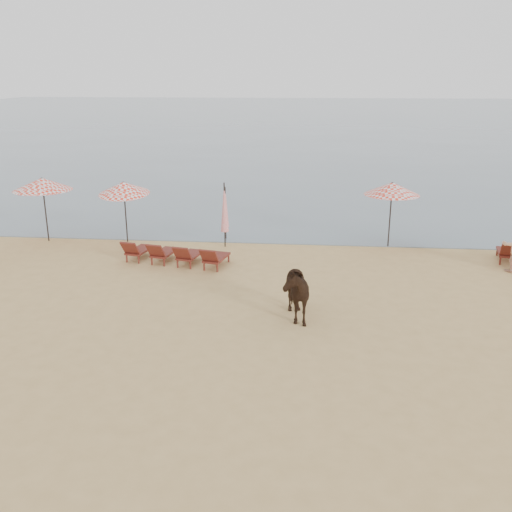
{
  "coord_description": "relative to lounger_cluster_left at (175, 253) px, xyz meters",
  "views": [
    {
      "loc": [
        1.53,
        -11.22,
        6.32
      ],
      "look_at": [
        0.0,
        5.0,
        1.1
      ],
      "focal_mm": 40.0,
      "sensor_mm": 36.0,
      "label": 1
    }
  ],
  "objects": [
    {
      "name": "ground",
      "position": [
        3.04,
        -7.26,
        -0.39
      ],
      "size": [
        120.0,
        120.0,
        0.0
      ],
      "primitive_type": "plane",
      "color": "tan",
      "rests_on": "ground"
    },
    {
      "name": "umbrella_open_right",
      "position": [
        7.64,
        2.78,
        1.87
      ],
      "size": [
        2.05,
        2.05,
        2.51
      ],
      "rotation": [
        0.0,
        0.0,
        -0.13
      ],
      "color": "black",
      "rests_on": "ground"
    },
    {
      "name": "lounger_cluster_left",
      "position": [
        0.0,
        0.0,
        0.0
      ],
      "size": [
        3.75,
        2.19,
        0.56
      ],
      "rotation": [
        0.0,
        0.0,
        -0.21
      ],
      "color": "maroon",
      "rests_on": "ground"
    },
    {
      "name": "umbrella_closed_right",
      "position": [
        1.42,
        2.24,
        1.14
      ],
      "size": [
        0.3,
        0.3,
        2.48
      ],
      "rotation": [
        0.0,
        0.0,
        -0.12
      ],
      "color": "black",
      "rests_on": "ground"
    },
    {
      "name": "cow",
      "position": [
        4.18,
        -4.2,
        0.42
      ],
      "size": [
        1.33,
        2.08,
        1.62
      ],
      "primitive_type": "imported",
      "rotation": [
        0.0,
        0.0,
        0.26
      ],
      "color": "black",
      "rests_on": "ground"
    },
    {
      "name": "umbrella_open_left_a",
      "position": [
        -5.66,
        2.37,
        1.88
      ],
      "size": [
        2.22,
        2.22,
        2.53
      ],
      "rotation": [
        0.0,
        0.0,
        0.37
      ],
      "color": "black",
      "rests_on": "ground"
    },
    {
      "name": "umbrella_open_left_b",
      "position": [
        -2.51,
        2.53,
        1.76
      ],
      "size": [
        1.95,
        1.98,
        2.48
      ],
      "rotation": [
        0.0,
        0.0,
        0.18
      ],
      "color": "black",
      "rests_on": "ground"
    },
    {
      "name": "umbrella_closed_left",
      "position": [
        1.31,
        3.29,
        0.91
      ],
      "size": [
        0.26,
        0.26,
        2.11
      ],
      "rotation": [
        0.0,
        0.0,
        0.17
      ],
      "color": "black",
      "rests_on": "ground"
    },
    {
      "name": "sea",
      "position": [
        3.04,
        72.74,
        -0.39
      ],
      "size": [
        160.0,
        140.0,
        0.06
      ],
      "primitive_type": "cube",
      "color": "#51606B",
      "rests_on": "ground"
    }
  ]
}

